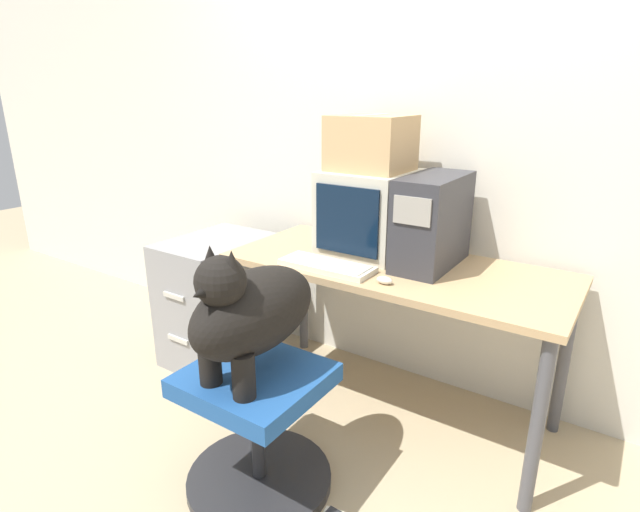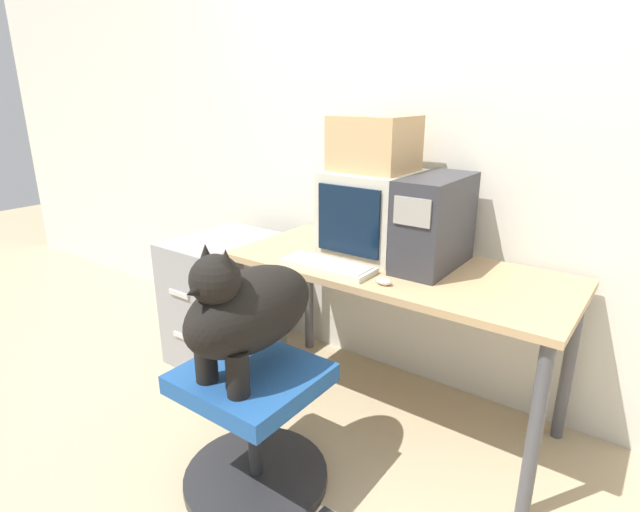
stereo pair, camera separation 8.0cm
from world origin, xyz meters
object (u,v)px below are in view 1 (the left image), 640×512
Objects in this scene: keyboard at (327,265)px; office_chair at (257,427)px; crt_monitor at (369,212)px; cardboard_box at (371,143)px; filing_cabinet at (218,299)px; pc_tower at (432,221)px; dog at (250,310)px.

keyboard reaches higher than office_chair.
cardboard_box is at bearing 90.00° from crt_monitor.
office_chair is at bearing -90.53° from crt_monitor.
office_chair is 0.80× the size of filing_cabinet.
filing_cabinet reaches higher than office_chair.
pc_tower is at bearing 40.21° from keyboard.
crt_monitor is at bearing 89.47° from office_chair.
dog reaches higher than office_chair.
dog is (0.02, -0.51, -0.01)m from keyboard.
dog is 1.69× the size of cardboard_box.
filing_cabinet is (-0.82, 0.14, -0.40)m from keyboard.
pc_tower reaches higher than dog.
office_chair is 1.27m from cardboard_box.
crt_monitor is 1.05m from office_chair.
dog reaches higher than filing_cabinet.
filing_cabinet is (-0.84, 0.65, -0.39)m from dog.
cardboard_box is at bearing 11.47° from filing_cabinet.
dog is (0.00, -0.01, 0.48)m from office_chair.
crt_monitor is at bearing 11.22° from filing_cabinet.
office_chair is at bearing -112.26° from pc_tower.
crt_monitor is 0.84m from dog.
office_chair is (0.02, -0.50, -0.49)m from keyboard.
pc_tower is at bearing 7.18° from filing_cabinet.
pc_tower reaches higher than filing_cabinet.
office_chair is (-0.32, -0.79, -0.67)m from pc_tower.
office_chair is 1.00× the size of dog.
filing_cabinet is at bearing -168.53° from cardboard_box.
filing_cabinet is at bearing 170.05° from keyboard.
keyboard is 0.58m from cardboard_box.
office_chair is at bearing -37.60° from filing_cabinet.
keyboard is 1.25× the size of cardboard_box.
filing_cabinet is (-1.16, -0.15, -0.58)m from pc_tower.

